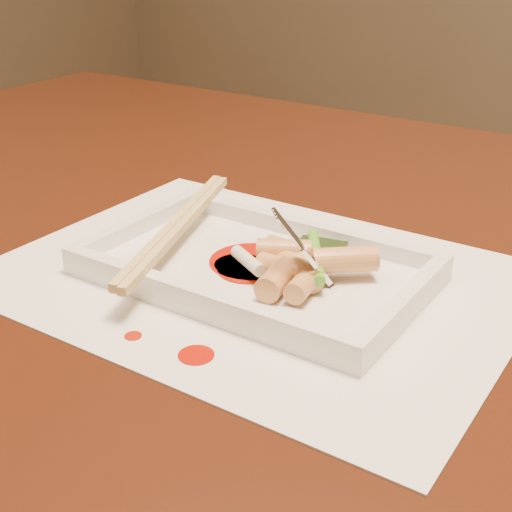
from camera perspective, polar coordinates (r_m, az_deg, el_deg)
The scene contains 26 objects.
table at distance 0.69m, azimuth 1.49°, elevation -5.99°, with size 1.40×0.90×0.75m.
placemat at distance 0.56m, azimuth -0.00°, elevation -1.73°, with size 0.40×0.30×0.00m, color white.
sauce_splatter_a at distance 0.47m, azimuth -4.81°, elevation -7.90°, with size 0.02×0.02×0.00m, color #AE1405.
sauce_splatter_b at distance 0.49m, azimuth -9.80°, elevation -6.31°, with size 0.01×0.01×0.00m, color #AE1405.
plate_base at distance 0.56m, azimuth -0.00°, elevation -1.30°, with size 0.26×0.16×0.01m, color white.
plate_rim_far at distance 0.61m, azimuth 3.84°, elevation 2.21°, with size 0.26×0.01×0.01m, color white.
plate_rim_near at distance 0.50m, azimuth -4.69°, elevation -3.32°, with size 0.26×0.01×0.01m, color white.
plate_rim_left at distance 0.63m, azimuth -9.51°, elevation 2.44°, with size 0.01×0.14×0.01m, color white.
plate_rim_right at distance 0.50m, azimuth 11.84°, elevation -3.64°, with size 0.01×0.14×0.01m, color white.
veg_piece at distance 0.57m, azimuth 5.17°, elevation 0.37°, with size 0.04×0.03×0.01m, color black.
scallion_white at distance 0.54m, azimuth -0.64°, elevation -0.39°, with size 0.01×0.01×0.04m, color #EAEACC.
scallion_green at distance 0.55m, azimuth 4.82°, elevation -0.01°, with size 0.01×0.01×0.09m, color #41A019.
chopstick_a at distance 0.60m, azimuth -6.59°, elevation 2.52°, with size 0.01×0.24×0.01m, color tan.
chopstick_b at distance 0.59m, azimuth -5.99°, elevation 2.36°, with size 0.01×0.24×0.01m, color tan.
fork at distance 0.51m, azimuth 7.70°, elevation 5.35°, with size 0.09×0.10×0.14m, color silver, non-canonical shape.
sauce_blob_0 at distance 0.55m, azimuth -0.60°, elevation -1.08°, with size 0.05×0.05×0.00m, color #AE1405.
sauce_blob_1 at distance 0.56m, azimuth -1.33°, elevation -0.72°, with size 0.04×0.04×0.00m, color #AE1405.
sauce_blob_2 at distance 0.57m, azimuth -0.31°, elevation -0.43°, with size 0.07×0.07×0.00m, color #AE1405.
rice_cake_0 at distance 0.53m, azimuth 2.42°, elevation -1.10°, with size 0.02×0.02×0.05m, color tan.
rice_cake_1 at distance 0.52m, azimuth 1.64°, elevation -1.90°, with size 0.02×0.02×0.04m, color tan.
rice_cake_2 at distance 0.55m, azimuth 2.24°, elevation 0.47°, with size 0.02×0.02×0.04m, color tan.
rice_cake_3 at distance 0.55m, azimuth 3.15°, elevation -0.36°, with size 0.02×0.02×0.04m, color tan.
rice_cake_4 at distance 0.56m, azimuth 3.15°, elevation 0.19°, with size 0.02×0.02×0.05m, color tan.
rice_cake_5 at distance 0.54m, azimuth 7.12°, elevation -0.30°, with size 0.02×0.02×0.05m, color tan.
rice_cake_6 at distance 0.52m, azimuth 4.06°, elevation -1.97°, with size 0.02×0.02×0.05m, color tan.
rice_cake_7 at distance 0.53m, azimuth 3.36°, elevation -1.11°, with size 0.02×0.02×0.05m, color tan.
Camera 1 is at (0.31, -0.50, 1.01)m, focal length 50.00 mm.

